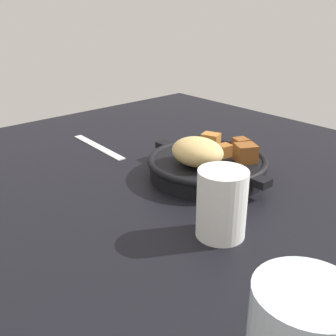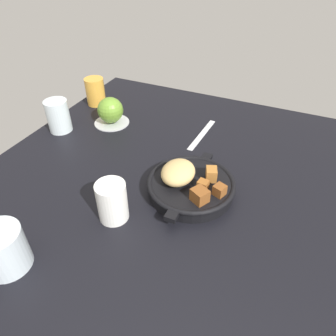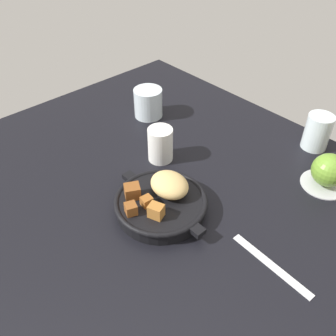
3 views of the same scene
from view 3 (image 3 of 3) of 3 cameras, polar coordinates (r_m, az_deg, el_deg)
name	(u,v)px [view 3 (image 3 of 3)]	position (r cm, az deg, el deg)	size (l,w,h in cm)	color
ground_plane	(166,193)	(86.35, -0.35, -3.85)	(111.22, 93.62, 2.40)	black
cast_iron_skillet	(161,201)	(79.07, -1.03, -5.16)	(24.38, 20.13, 7.57)	black
saucer_plate	(324,184)	(93.89, 23.02, -2.25)	(10.76, 10.76, 0.60)	#B7BABF
red_apple	(329,170)	(91.35, 23.68, -0.30)	(7.78, 7.78, 7.78)	olive
butter_knife	(271,265)	(74.13, 15.73, -14.24)	(17.94, 1.60, 0.36)	silver
white_creamer_pitcher	(160,144)	(91.54, -1.20, 3.68)	(6.25, 6.25, 8.87)	white
water_glass_tall	(317,132)	(103.05, 22.17, 5.22)	(6.66, 6.66, 9.48)	silver
water_glass_short	(148,103)	(109.24, -3.09, 10.06)	(8.31, 8.31, 8.47)	silver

